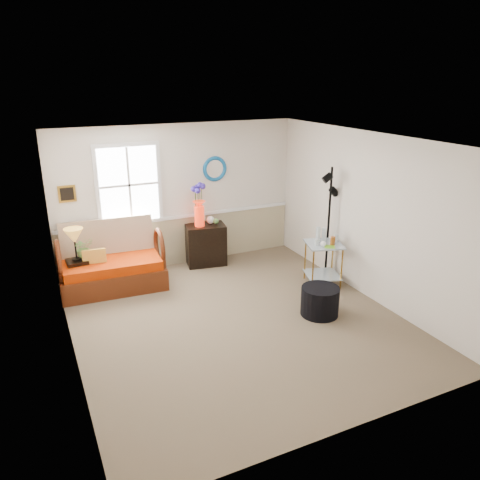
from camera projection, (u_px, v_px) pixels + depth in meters
name	position (u px, v px, depth m)	size (l,w,h in m)	color
floor	(237.00, 320.00, 6.83)	(4.50, 5.00, 0.01)	#715C4C
ceiling	(237.00, 140.00, 5.97)	(4.50, 5.00, 0.01)	white
walls	(237.00, 236.00, 6.40)	(4.51, 5.01, 2.60)	beige
wainscot	(181.00, 240.00, 8.80)	(4.46, 0.02, 0.90)	tan
chair_rail	(181.00, 217.00, 8.63)	(4.46, 0.04, 0.06)	white
window	(129.00, 185.00, 8.04)	(1.14, 0.06, 1.44)	white
picture	(67.00, 194.00, 7.66)	(0.28, 0.03, 0.28)	gold
mirror	(215.00, 169.00, 8.64)	(0.47, 0.47, 0.07)	#1367AF
loveseat	(111.00, 257.00, 7.72)	(1.68, 0.95, 1.09)	#61290E
throw_pillow	(95.00, 261.00, 7.58)	(0.37, 0.09, 0.37)	#C56C1C
lamp_stand	(79.00, 276.00, 7.63)	(0.32, 0.32, 0.57)	black
table_lamp	(75.00, 245.00, 7.41)	(0.30, 0.30, 0.54)	gold
potted_plant	(84.00, 250.00, 7.58)	(0.31, 0.35, 0.27)	#5A833F
cabinet	(206.00, 245.00, 8.76)	(0.72, 0.46, 0.77)	black
flower_vase	(199.00, 205.00, 8.45)	(0.23, 0.23, 0.79)	red
side_table	(323.00, 264.00, 7.92)	(0.58, 0.58, 0.73)	#B7842C
tabletop_items	(326.00, 237.00, 7.75)	(0.42, 0.42, 0.25)	silver
floor_lamp	(328.00, 224.00, 8.02)	(0.28, 0.28, 1.96)	black
ottoman	(320.00, 301.00, 6.94)	(0.57, 0.57, 0.44)	black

